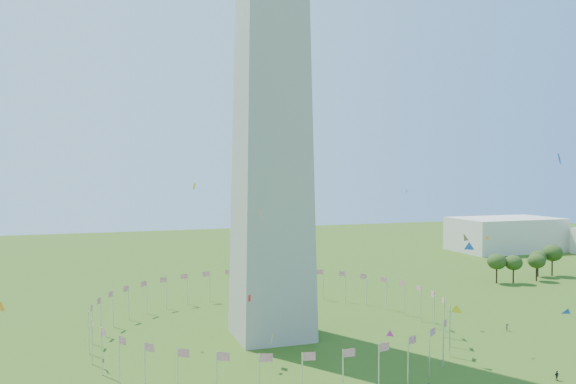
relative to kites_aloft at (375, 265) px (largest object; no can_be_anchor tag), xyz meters
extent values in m
cylinder|color=silver|center=(27.18, 26.48, -15.55)|extent=(0.24, 0.24, 9.00)
cylinder|color=silver|center=(26.57, 33.42, -15.55)|extent=(0.24, 0.24, 9.00)
cylinder|color=silver|center=(24.76, 40.16, -15.55)|extent=(0.24, 0.24, 9.00)
cylinder|color=silver|center=(21.82, 46.48, -15.55)|extent=(0.24, 0.24, 9.00)
cylinder|color=silver|center=(17.82, 52.19, -15.55)|extent=(0.24, 0.24, 9.00)
cylinder|color=silver|center=(12.89, 57.12, -15.55)|extent=(0.24, 0.24, 9.00)
cylinder|color=silver|center=(7.18, 61.12, -15.55)|extent=(0.24, 0.24, 9.00)
cylinder|color=silver|center=(0.86, 64.07, -15.55)|extent=(0.24, 0.24, 9.00)
cylinder|color=silver|center=(-5.88, 65.87, -15.55)|extent=(0.24, 0.24, 9.00)
cylinder|color=silver|center=(-12.82, 66.48, -15.55)|extent=(0.24, 0.24, 9.00)
cylinder|color=silver|center=(-19.77, 65.87, -15.55)|extent=(0.24, 0.24, 9.00)
cylinder|color=silver|center=(-26.50, 64.07, -15.55)|extent=(0.24, 0.24, 9.00)
cylinder|color=silver|center=(-32.82, 61.12, -15.55)|extent=(0.24, 0.24, 9.00)
cylinder|color=silver|center=(-38.53, 57.12, -15.55)|extent=(0.24, 0.24, 9.00)
cylinder|color=silver|center=(-43.47, 52.19, -15.55)|extent=(0.24, 0.24, 9.00)
cylinder|color=silver|center=(-47.46, 46.48, -15.55)|extent=(0.24, 0.24, 9.00)
cylinder|color=silver|center=(-50.41, 40.16, -15.55)|extent=(0.24, 0.24, 9.00)
cylinder|color=silver|center=(-52.22, 33.42, -15.55)|extent=(0.24, 0.24, 9.00)
cylinder|color=silver|center=(-52.82, 26.48, -15.55)|extent=(0.24, 0.24, 9.00)
cylinder|color=silver|center=(-52.22, 19.53, -15.55)|extent=(0.24, 0.24, 9.00)
cylinder|color=silver|center=(-50.41, 12.80, -15.55)|extent=(0.24, 0.24, 9.00)
cylinder|color=silver|center=(-47.46, 6.48, -15.55)|extent=(0.24, 0.24, 9.00)
cylinder|color=silver|center=(-43.47, 0.77, -15.55)|extent=(0.24, 0.24, 9.00)
cylinder|color=silver|center=(-38.53, -4.16, -15.55)|extent=(0.24, 0.24, 9.00)
cylinder|color=silver|center=(-32.82, -8.16, -15.55)|extent=(0.24, 0.24, 9.00)
cylinder|color=silver|center=(-26.50, -11.11, -15.55)|extent=(0.24, 0.24, 9.00)
cylinder|color=silver|center=(-19.77, -12.91, -15.55)|extent=(0.24, 0.24, 9.00)
cylinder|color=silver|center=(-12.82, -13.52, -15.55)|extent=(0.24, 0.24, 9.00)
cylinder|color=silver|center=(-5.88, -12.91, -15.55)|extent=(0.24, 0.24, 9.00)
cylinder|color=silver|center=(0.86, -11.11, -15.55)|extent=(0.24, 0.24, 9.00)
cylinder|color=silver|center=(7.18, -8.16, -15.55)|extent=(0.24, 0.24, 9.00)
cylinder|color=silver|center=(12.89, -4.16, -15.55)|extent=(0.24, 0.24, 9.00)
cylinder|color=silver|center=(17.82, 0.77, -15.55)|extent=(0.24, 0.24, 9.00)
cylinder|color=silver|center=(21.82, 6.48, -15.55)|extent=(0.24, 0.24, 9.00)
cylinder|color=silver|center=(24.76, 12.80, -15.55)|extent=(0.24, 0.24, 9.00)
cylinder|color=silver|center=(26.57, 19.53, -15.55)|extent=(0.24, 0.24, 9.00)
cube|color=beige|center=(137.18, 126.48, -12.05)|extent=(50.00, 30.00, 16.00)
imported|color=black|center=(28.42, -16.99, -19.14)|extent=(1.11, 0.75, 1.81)
imported|color=#242424|center=(42.18, 12.43, -19.21)|extent=(0.99, 1.24, 1.68)
plane|color=yellow|center=(17.04, -2.55, -9.48)|extent=(1.61, 2.47, 2.54)
plane|color=blue|center=(17.17, -28.13, 20.21)|extent=(1.09, 2.00, 2.07)
plane|color=yellow|center=(-34.29, 4.09, 15.56)|extent=(0.63, 1.35, 1.42)
plane|color=yellow|center=(-39.46, 35.13, 9.13)|extent=(0.36, 1.66, 1.70)
plane|color=red|center=(-22.65, 9.37, -6.79)|extent=(1.47, 0.35, 1.50)
plane|color=orange|center=(-22.40, 1.75, 10.21)|extent=(1.70, 0.59, 1.63)
plane|color=blue|center=(23.72, -23.61, -5.44)|extent=(1.98, 1.30, 1.54)
plane|color=blue|center=(25.42, 30.95, 13.18)|extent=(0.94, 1.01, 1.37)
plane|color=#CC2699|center=(2.65, -1.44, -13.35)|extent=(1.33, 1.03, 1.49)
plane|color=yellow|center=(-18.66, 7.37, -14.76)|extent=(1.86, 1.16, 2.06)
plane|color=orange|center=(-67.85, 17.14, -6.72)|extent=(0.71, 1.82, 1.73)
plane|color=orange|center=(37.79, 14.54, 2.26)|extent=(1.18, 0.48, 1.08)
plane|color=#CC2699|center=(25.56, 6.41, 3.67)|extent=(2.09, 1.59, 1.79)
plane|color=blue|center=(16.93, -6.46, 3.66)|extent=(1.43, 1.95, 2.22)
ellipsoid|color=#35531B|center=(78.75, 61.01, -15.03)|extent=(6.42, 6.42, 10.04)
ellipsoid|color=#35531B|center=(84.23, 59.23, -15.30)|extent=(6.07, 6.07, 9.49)
ellipsoid|color=#35531B|center=(94.82, 59.95, -15.35)|extent=(6.01, 6.01, 9.39)
ellipsoid|color=#35531B|center=(101.32, 66.28, -15.38)|extent=(5.97, 5.97, 9.33)
ellipsoid|color=#35531B|center=(107.48, 65.89, -14.35)|extent=(7.28, 7.28, 11.38)
camera|label=1|loc=(-50.87, -97.03, 18.05)|focal=35.00mm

